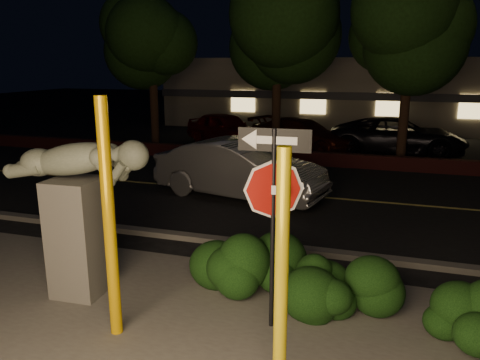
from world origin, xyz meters
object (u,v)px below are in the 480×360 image
(parked_car_dark, at_px, (398,136))
(yellow_pole_left, at_px, (109,222))
(sculpture, at_px, (77,200))
(silver_sedan, at_px, (240,169))
(yellow_pole_right, at_px, (281,285))
(parked_car_darkred, at_px, (302,135))
(parked_car_red, at_px, (225,128))
(signpost, at_px, (273,190))

(parked_car_dark, bearing_deg, yellow_pole_left, 166.53)
(sculpture, xyz_separation_m, silver_sedan, (0.73, 6.24, -0.80))
(yellow_pole_right, relative_size, parked_car_darkred, 0.62)
(parked_car_darkred, bearing_deg, parked_car_red, 101.48)
(sculpture, distance_m, parked_car_darkred, 14.16)
(signpost, distance_m, parked_car_darkred, 14.37)
(yellow_pole_right, distance_m, parked_car_dark, 16.13)
(parked_car_red, height_order, parked_car_darkred, parked_car_red)
(silver_sedan, bearing_deg, sculpture, -173.70)
(parked_car_darkred, bearing_deg, yellow_pole_right, -149.34)
(parked_car_darkred, bearing_deg, yellow_pole_left, -158.37)
(silver_sedan, xyz_separation_m, parked_car_darkred, (0.37, 7.84, -0.12))
(sculpture, relative_size, silver_sedan, 0.53)
(parked_car_red, distance_m, parked_car_dark, 7.72)
(parked_car_red, bearing_deg, parked_car_darkred, -70.03)
(sculpture, relative_size, parked_car_red, 0.61)
(yellow_pole_right, relative_size, signpost, 1.02)
(yellow_pole_left, xyz_separation_m, parked_car_red, (-3.78, 15.62, -0.93))
(parked_car_dark, bearing_deg, yellow_pole_right, 175.81)
(yellow_pole_left, relative_size, yellow_pole_right, 1.13)
(yellow_pole_right, relative_size, parked_car_red, 0.68)
(yellow_pole_right, distance_m, parked_car_red, 17.53)
(silver_sedan, relative_size, parked_car_darkred, 1.03)
(yellow_pole_right, distance_m, parked_car_darkred, 15.91)
(silver_sedan, distance_m, parked_car_red, 9.15)
(yellow_pole_left, bearing_deg, yellow_pole_right, -16.36)
(signpost, xyz_separation_m, parked_car_dark, (1.90, 14.51, -1.29))
(signpost, height_order, parked_car_darkred, signpost)
(silver_sedan, height_order, parked_car_darkred, silver_sedan)
(yellow_pole_right, bearing_deg, silver_sedan, 110.31)
(yellow_pole_right, height_order, parked_car_red, yellow_pole_right)
(parked_car_red, bearing_deg, yellow_pole_right, -129.03)
(signpost, bearing_deg, parked_car_red, 109.12)
(yellow_pole_left, distance_m, parked_car_dark, 15.84)
(silver_sedan, bearing_deg, parked_car_darkred, 10.24)
(yellow_pole_left, xyz_separation_m, silver_sedan, (-0.41, 7.12, -0.85))
(yellow_pole_left, height_order, parked_car_darkred, yellow_pole_left)
(yellow_pole_left, relative_size, parked_car_red, 0.77)
(signpost, bearing_deg, parked_car_dark, 80.25)
(yellow_pole_right, height_order, silver_sedan, yellow_pole_right)
(yellow_pole_left, bearing_deg, parked_car_darkred, 90.14)
(signpost, relative_size, parked_car_dark, 0.53)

